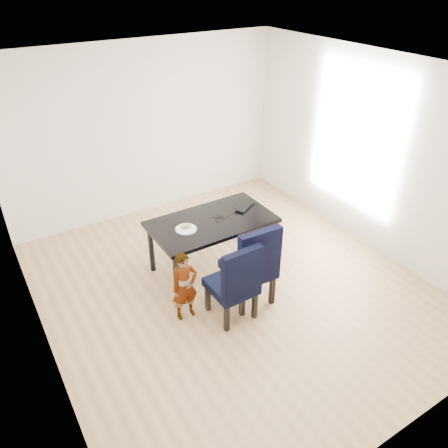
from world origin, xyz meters
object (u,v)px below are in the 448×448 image
chair_left (231,279)px  child (185,286)px  chair_right (248,262)px  plate (186,229)px  dining_table (212,244)px  laptop (241,205)px

chair_left → child: (-0.47, 0.26, -0.08)m
chair_left → chair_right: (0.32, 0.13, 0.04)m
chair_right → plate: chair_right is taller
dining_table → chair_left: bearing=-107.2°
dining_table → chair_left: chair_left is taller
dining_table → chair_right: size_ratio=1.44×
dining_table → laptop: bearing=12.9°
dining_table → child: bearing=-139.0°
dining_table → laptop: (0.54, 0.12, 0.39)m
chair_right → child: (-0.79, 0.13, -0.12)m
dining_table → plate: (-0.39, -0.03, 0.38)m
child → laptop: child is taller
dining_table → child: child is taller
chair_left → plate: 0.92m
chair_right → child: size_ratio=1.27×
dining_table → plate: plate is taller
laptop → dining_table: bearing=-17.1°
dining_table → plate: 0.55m
chair_left → plate: size_ratio=3.85×
chair_right → laptop: bearing=64.3°
plate → chair_left: bearing=-83.1°
chair_right → laptop: (0.49, 0.90, 0.21)m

